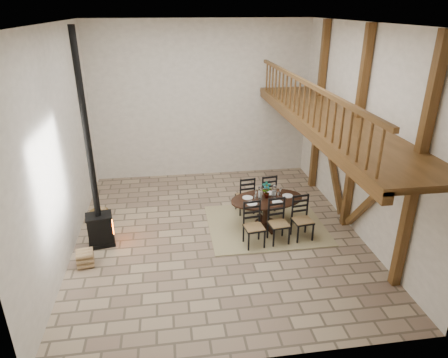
{
  "coord_description": "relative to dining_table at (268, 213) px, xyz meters",
  "views": [
    {
      "loc": [
        -1.12,
        -8.7,
        5.33
      ],
      "look_at": [
        0.21,
        0.4,
        1.33
      ],
      "focal_mm": 32.0,
      "sensor_mm": 36.0,
      "label": 1
    }
  ],
  "objects": [
    {
      "name": "wood_stove",
      "position": [
        -4.17,
        -0.19,
        0.71
      ],
      "size": [
        0.69,
        0.57,
        5.0
      ],
      "rotation": [
        0.0,
        0.0,
        0.17
      ],
      "color": "black",
      "rests_on": "ground"
    },
    {
      "name": "ground",
      "position": [
        -1.31,
        -0.12,
        -0.43
      ],
      "size": [
        8.0,
        8.0,
        0.0
      ],
      "primitive_type": "plane",
      "color": "tan",
      "rests_on": "ground"
    },
    {
      "name": "rug",
      "position": [
        -0.01,
        0.11,
        -0.42
      ],
      "size": [
        3.0,
        2.5,
        0.02
      ],
      "primitive_type": "cube",
      "color": "tan",
      "rests_on": "ground"
    },
    {
      "name": "log_basket",
      "position": [
        -4.37,
        0.95,
        -0.25
      ],
      "size": [
        0.49,
        0.49,
        0.41
      ],
      "rotation": [
        0.0,
        0.0,
        -0.15
      ],
      "color": "brown",
      "rests_on": "ground"
    },
    {
      "name": "room_shell",
      "position": [
        -0.12,
        -0.12,
        2.59
      ],
      "size": [
        7.02,
        8.02,
        5.01
      ],
      "color": "white",
      "rests_on": "ground"
    },
    {
      "name": "log_stack",
      "position": [
        -4.41,
        -1.04,
        -0.24
      ],
      "size": [
        0.41,
        0.42,
        0.37
      ],
      "rotation": [
        0.0,
        0.0,
        0.15
      ],
      "color": "tan",
      "rests_on": "ground"
    },
    {
      "name": "dining_table",
      "position": [
        0.0,
        0.0,
        0.0
      ],
      "size": [
        2.03,
        2.26,
        1.22
      ],
      "rotation": [
        0.0,
        0.0,
        0.12
      ],
      "color": "black",
      "rests_on": "ground"
    }
  ]
}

